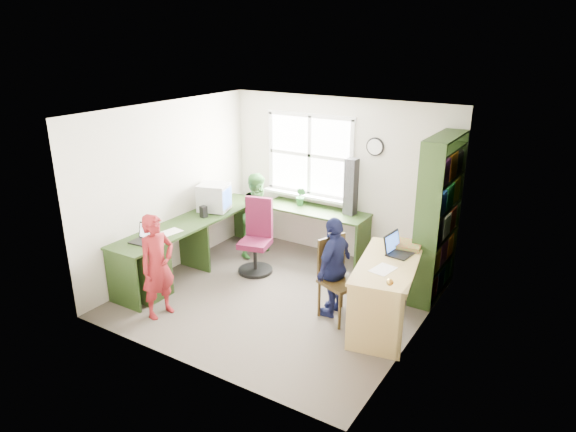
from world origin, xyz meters
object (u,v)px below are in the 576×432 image
at_px(swivel_chair, 257,241).
at_px(person_navy, 334,267).
at_px(bookshelf, 438,222).
at_px(potted_plant, 301,197).
at_px(person_green, 259,215).
at_px(l_desk, 185,251).
at_px(laptop_right, 397,249).
at_px(cd_tower, 351,187).
at_px(laptop_left, 146,238).
at_px(wooden_chair, 337,275).
at_px(person_red, 158,266).
at_px(right_desk, 387,279).
at_px(crt_monitor, 214,197).

height_order(swivel_chair, person_navy, person_navy).
distance_m(bookshelf, swivel_chair, 2.50).
height_order(potted_plant, person_green, person_green).
distance_m(l_desk, laptop_right, 2.84).
relative_size(swivel_chair, cd_tower, 1.29).
xyz_separation_m(laptop_left, laptop_right, (2.89, 1.23, 0.05)).
height_order(laptop_right, cd_tower, cd_tower).
xyz_separation_m(l_desk, person_green, (0.31, 1.30, 0.19)).
xyz_separation_m(wooden_chair, person_red, (-1.83, -1.11, 0.10)).
bearing_deg(wooden_chair, person_green, 172.92).
bearing_deg(l_desk, person_green, 76.66).
bearing_deg(l_desk, person_navy, 8.53).
distance_m(bookshelf, wooden_chair, 1.50).
relative_size(laptop_right, cd_tower, 0.45).
xyz_separation_m(wooden_chair, cd_tower, (-0.56, 1.51, 0.62)).
height_order(right_desk, person_green, person_green).
bearing_deg(crt_monitor, potted_plant, 25.25).
distance_m(swivel_chair, person_green, 0.60).
bearing_deg(laptop_right, swivel_chair, 94.03).
relative_size(laptop_right, person_red, 0.29).
bearing_deg(person_green, swivel_chair, -139.83).
xyz_separation_m(laptop_left, potted_plant, (0.95, 2.27, 0.10)).
xyz_separation_m(crt_monitor, potted_plant, (0.97, 0.88, -0.06)).
bearing_deg(person_navy, person_red, -56.22).
xyz_separation_m(bookshelf, person_green, (-2.65, -0.17, -0.35)).
xyz_separation_m(l_desk, laptop_left, (-0.17, -0.52, 0.34)).
xyz_separation_m(swivel_chair, wooden_chair, (1.55, -0.53, 0.08)).
relative_size(bookshelf, wooden_chair, 2.11).
bearing_deg(person_navy, person_green, -117.82).
distance_m(cd_tower, person_red, 2.96).
distance_m(wooden_chair, laptop_right, 0.77).
relative_size(laptop_right, person_green, 0.29).
bearing_deg(person_red, person_navy, -49.78).
height_order(swivel_chair, person_red, person_red).
xyz_separation_m(crt_monitor, person_navy, (2.28, -0.55, -0.34)).
xyz_separation_m(wooden_chair, person_green, (-1.84, 1.01, 0.11)).
bearing_deg(person_green, person_red, -170.94).
bearing_deg(right_desk, l_desk, 177.48).
xyz_separation_m(wooden_chair, crt_monitor, (-2.34, 0.58, 0.42)).
xyz_separation_m(person_red, person_green, (-0.01, 2.12, 0.00)).
distance_m(laptop_left, potted_plant, 2.47).
distance_m(right_desk, bookshelf, 1.17).
distance_m(l_desk, laptop_left, 0.65).
relative_size(l_desk, person_red, 2.29).
bearing_deg(crt_monitor, person_red, -90.29).
distance_m(bookshelf, potted_plant, 2.19).
bearing_deg(laptop_right, l_desk, 111.67).
bearing_deg(laptop_right, person_red, 129.57).
distance_m(crt_monitor, person_navy, 2.37).
relative_size(l_desk, right_desk, 1.99).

